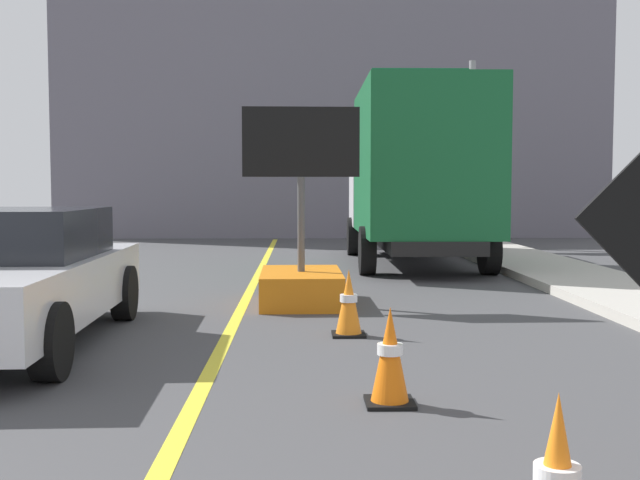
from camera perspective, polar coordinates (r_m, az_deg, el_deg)
name	(u,v)px	position (r m, az deg, el deg)	size (l,w,h in m)	color
lane_center_stripe	(200,392)	(6.18, -8.89, -11.08)	(0.14, 36.00, 0.01)	yellow
arrow_board_trailer	(301,269)	(10.59, -1.41, -2.18)	(1.60, 1.81, 2.70)	orange
box_truck	(416,174)	(15.97, 7.11, 4.92)	(2.59, 6.69, 3.56)	black
pickup_car	(6,277)	(8.42, -22.26, -2.54)	(2.09, 4.54, 1.38)	silver
highway_guide_sign	(443,120)	(21.10, 9.11, 8.77)	(2.79, 0.18, 5.00)	gray
far_building_block	(328,121)	(29.51, 0.63, 8.84)	(17.89, 9.82, 8.33)	slate
traffic_cone_mid_lane	(390,357)	(5.72, 5.22, -8.62)	(0.36, 0.36, 0.73)	black
traffic_cone_far_lane	(349,303)	(8.31, 2.14, -4.71)	(0.36, 0.36, 0.72)	black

